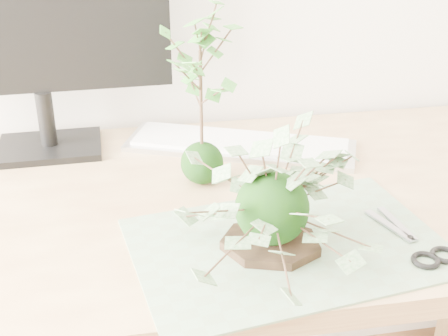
# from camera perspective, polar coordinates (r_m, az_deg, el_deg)

# --- Properties ---
(desk) EXTENTS (1.60, 0.70, 0.74)m
(desk) POSITION_cam_1_polar(r_m,az_deg,el_deg) (1.19, -0.59, -6.18)
(desk) COLOR tan
(desk) RESTS_ON ground_plane
(cutting_mat) EXTENTS (0.53, 0.39, 0.00)m
(cutting_mat) POSITION_cam_1_polar(r_m,az_deg,el_deg) (1.01, 5.90, -7.06)
(cutting_mat) COLOR slate
(cutting_mat) RESTS_ON desk
(stone_dish) EXTENTS (0.20, 0.20, 0.01)m
(stone_dish) POSITION_cam_1_polar(r_m,az_deg,el_deg) (0.99, 4.28, -6.93)
(stone_dish) COLOR black
(stone_dish) RESTS_ON cutting_mat
(ivy_kokedama) EXTENTS (0.40, 0.40, 0.23)m
(ivy_kokedama) POSITION_cam_1_polar(r_m,az_deg,el_deg) (0.93, 4.53, -0.81)
(ivy_kokedama) COLOR black
(ivy_kokedama) RESTS_ON stone_dish
(maple_kokedama) EXTENTS (0.20, 0.20, 0.34)m
(maple_kokedama) POSITION_cam_1_polar(r_m,az_deg,el_deg) (1.10, -2.18, 9.68)
(maple_kokedama) COLOR black
(maple_kokedama) RESTS_ON desk
(keyboard) EXTENTS (0.50, 0.32, 0.02)m
(keyboard) POSITION_cam_1_polar(r_m,az_deg,el_deg) (1.33, 1.48, 2.17)
(keyboard) COLOR #B3B3B4
(keyboard) RESTS_ON desk
(monitor) EXTENTS (0.53, 0.16, 0.47)m
(monitor) POSITION_cam_1_polar(r_m,az_deg,el_deg) (1.29, -17.02, 12.60)
(monitor) COLOR black
(monitor) RESTS_ON desk
(scissors) EXTENTS (0.09, 0.19, 0.01)m
(scissors) POSITION_cam_1_polar(r_m,az_deg,el_deg) (1.03, 17.62, -7.19)
(scissors) COLOR gray
(scissors) RESTS_ON cutting_mat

